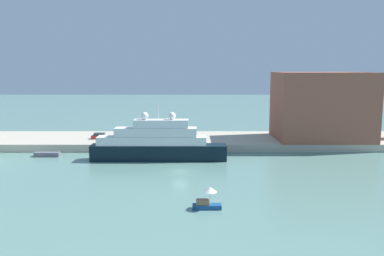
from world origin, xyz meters
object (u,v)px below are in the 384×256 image
Objects in this scene: large_yacht at (156,144)px; harbor_building at (321,106)px; person_figure at (114,138)px; parked_car at (100,136)px; mooring_bollard at (201,142)px; work_barge at (47,154)px; small_motorboat at (207,200)px.

large_yacht is 1.26× the size of harbor_building.
large_yacht is at bearing -44.89° from person_figure.
person_figure reaches higher than parked_car.
work_barge is at bearing -170.71° from mooring_bollard.
small_motorboat is 47.96m from parked_car.
work_barge is 3.03× the size of person_figure.
harbor_building is (36.95, 14.50, 6.15)m from large_yacht.
large_yacht is 28.96m from small_motorboat.
large_yacht is 14.92m from person_figure.
harbor_building reaches higher than parked_car.
parked_car is (-51.51, -0.17, -7.12)m from harbor_building.
parked_car is at bearing 135.46° from large_yacht.
parked_car is at bearing 136.38° from person_figure.
harbor_building reaches higher than large_yacht.
large_yacht is 20.45m from parked_car.
harbor_building is at bearing 4.80° from person_figure.
small_motorboat is at bearing -90.31° from mooring_bollard.
harbor_building is (28.06, 41.99, 8.16)m from small_motorboat.
parked_car is (-14.56, 14.33, -0.97)m from large_yacht.
small_motorboat is at bearing -123.76° from harbor_building.
small_motorboat is at bearing -60.72° from parked_car.
person_figure is 2.14× the size of mooring_bollard.
parked_car is at bearing 165.98° from mooring_bollard.
person_figure is at bearing 117.09° from small_motorboat.
parked_car is at bearing 119.28° from small_motorboat.
work_barge is 6.49× the size of mooring_bollard.
work_barge is 1.27× the size of parked_car.
small_motorboat is (8.88, -27.49, -2.01)m from large_yacht.
person_figure is at bearing -175.20° from harbor_building.
work_barge is at bearing 172.11° from large_yacht.
small_motorboat is at bearing -72.09° from large_yacht.
parked_car is (8.42, 11.15, 1.84)m from work_barge.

